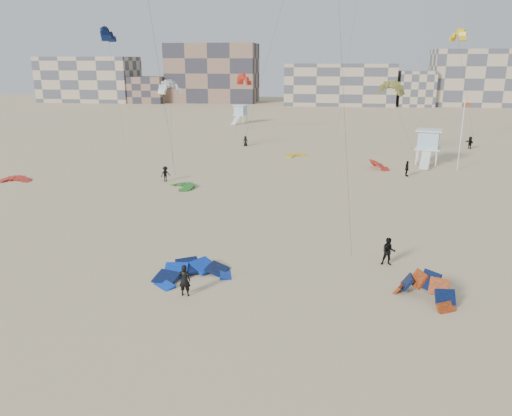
# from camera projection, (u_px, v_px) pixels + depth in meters

# --- Properties ---
(ground) EXTENTS (320.00, 320.00, 0.00)m
(ground) POSITION_uv_depth(u_px,v_px,m) (185.00, 284.00, 29.96)
(ground) COLOR tan
(ground) RESTS_ON ground
(kite_ground_blue) EXTENTS (6.83, 6.91, 2.80)m
(kite_ground_blue) POSITION_uv_depth(u_px,v_px,m) (194.00, 278.00, 30.77)
(kite_ground_blue) COLOR #0F33E1
(kite_ground_blue) RESTS_ON ground
(kite_ground_orange) EXTENTS (5.02, 5.01, 3.54)m
(kite_ground_orange) POSITION_uv_depth(u_px,v_px,m) (423.00, 300.00, 27.94)
(kite_ground_orange) COLOR #CE4116
(kite_ground_orange) RESTS_ON ground
(kite_ground_red) EXTENTS (4.16, 4.33, 1.45)m
(kite_ground_red) POSITION_uv_depth(u_px,v_px,m) (14.00, 181.00, 55.33)
(kite_ground_red) COLOR red
(kite_ground_red) RESTS_ON ground
(kite_ground_green) EXTENTS (4.62, 4.56, 1.18)m
(kite_ground_green) POSITION_uv_depth(u_px,v_px,m) (183.00, 188.00, 52.60)
(kite_ground_green) COLOR #167720
(kite_ground_green) RESTS_ON ground
(kite_ground_red_far) EXTENTS (4.23, 4.11, 3.18)m
(kite_ground_red_far) POSITION_uv_depth(u_px,v_px,m) (379.00, 168.00, 61.94)
(kite_ground_red_far) COLOR red
(kite_ground_red_far) RESTS_ON ground
(kite_ground_yellow) EXTENTS (4.48, 4.51, 0.71)m
(kite_ground_yellow) POSITION_uv_depth(u_px,v_px,m) (297.00, 156.00, 69.80)
(kite_ground_yellow) COLOR gold
(kite_ground_yellow) RESTS_ON ground
(kitesurfer_main) EXTENTS (0.69, 0.45, 1.89)m
(kitesurfer_main) POSITION_uv_depth(u_px,v_px,m) (185.00, 280.00, 28.19)
(kitesurfer_main) COLOR black
(kitesurfer_main) RESTS_ON ground
(kitesurfer_b) EXTENTS (0.92, 0.72, 1.87)m
(kitesurfer_b) POSITION_uv_depth(u_px,v_px,m) (389.00, 252.00, 32.43)
(kitesurfer_b) COLOR black
(kitesurfer_b) RESTS_ON ground
(kitesurfer_c) EXTENTS (1.20, 1.23, 1.69)m
(kitesurfer_c) POSITION_uv_depth(u_px,v_px,m) (165.00, 174.00, 55.06)
(kitesurfer_c) COLOR black
(kitesurfer_c) RESTS_ON ground
(kitesurfer_d) EXTENTS (0.58, 1.11, 1.81)m
(kitesurfer_d) POSITION_uv_depth(u_px,v_px,m) (407.00, 169.00, 57.45)
(kitesurfer_d) COLOR black
(kitesurfer_d) RESTS_ON ground
(kitesurfer_e) EXTENTS (0.82, 0.59, 1.58)m
(kitesurfer_e) POSITION_uv_depth(u_px,v_px,m) (245.00, 141.00, 77.86)
(kitesurfer_e) COLOR black
(kitesurfer_e) RESTS_ON ground
(kitesurfer_f) EXTENTS (1.19, 1.82, 1.88)m
(kitesurfer_f) POSITION_uv_depth(u_px,v_px,m) (470.00, 143.00, 75.42)
(kitesurfer_f) COLOR black
(kitesurfer_f) RESTS_ON ground
(kite_fly_grey) EXTENTS (5.70, 12.68, 9.71)m
(kite_fly_grey) POSITION_uv_depth(u_px,v_px,m) (170.00, 89.00, 66.44)
(kite_fly_grey) COLOR white
(kite_fly_grey) RESTS_ON ground
(kite_fly_olive) EXTENTS (5.06, 13.66, 9.77)m
(kite_fly_olive) POSITION_uv_depth(u_px,v_px,m) (390.00, 89.00, 63.84)
(kite_fly_olive) COLOR olive
(kite_fly_olive) RESTS_ON ground
(kite_fly_yellow) EXTENTS (6.31, 4.03, 16.40)m
(kite_fly_yellow) POSITION_uv_depth(u_px,v_px,m) (458.00, 36.00, 71.44)
(kite_fly_yellow) COLOR gold
(kite_fly_yellow) RESTS_ON ground
(kite_fly_navy) EXTENTS (4.57, 4.46, 16.94)m
(kite_fly_navy) POSITION_uv_depth(u_px,v_px,m) (108.00, 36.00, 73.41)
(kite_fly_navy) COLOR #081842
(kite_fly_navy) RESTS_ON ground
(kite_fly_red) EXTENTS (5.13, 9.57, 9.81)m
(kite_fly_red) POSITION_uv_depth(u_px,v_px,m) (244.00, 80.00, 88.35)
(kite_fly_red) COLOR red
(kite_fly_red) RESTS_ON ground
(lifeguard_tower_near) EXTENTS (3.81, 6.46, 4.45)m
(lifeguard_tower_near) POSITION_uv_depth(u_px,v_px,m) (428.00, 147.00, 63.94)
(lifeguard_tower_near) COLOR white
(lifeguard_tower_near) RESTS_ON ground
(lifeguard_tower_far) EXTENTS (3.31, 5.59, 3.85)m
(lifeguard_tower_far) POSITION_uv_depth(u_px,v_px,m) (241.00, 114.00, 105.85)
(lifeguard_tower_far) COLOR white
(lifeguard_tower_far) RESTS_ON ground
(flagpole) EXTENTS (0.69, 0.11, 8.44)m
(flagpole) POSITION_uv_depth(u_px,v_px,m) (461.00, 134.00, 59.63)
(flagpole) COLOR white
(flagpole) RESTS_ON ground
(condo_west_a) EXTENTS (30.00, 15.00, 14.00)m
(condo_west_a) POSITION_uv_depth(u_px,v_px,m) (89.00, 79.00, 161.28)
(condo_west_a) COLOR tan
(condo_west_a) RESTS_ON ground
(condo_west_b) EXTENTS (28.00, 14.00, 18.00)m
(condo_west_b) POSITION_uv_depth(u_px,v_px,m) (213.00, 73.00, 158.74)
(condo_west_b) COLOR #886652
(condo_west_b) RESTS_ON ground
(condo_mid) EXTENTS (32.00, 16.00, 12.00)m
(condo_mid) POSITION_uv_depth(u_px,v_px,m) (339.00, 84.00, 150.04)
(condo_mid) COLOR tan
(condo_mid) RESTS_ON ground
(condo_east) EXTENTS (26.00, 14.00, 16.00)m
(condo_east) POSITION_uv_depth(u_px,v_px,m) (478.00, 78.00, 145.60)
(condo_east) COLOR tan
(condo_east) RESTS_ON ground
(condo_fill_left) EXTENTS (12.00, 10.00, 8.00)m
(condo_fill_left) POSITION_uv_depth(u_px,v_px,m) (147.00, 90.00, 157.36)
(condo_fill_left) COLOR #886652
(condo_fill_left) RESTS_ON ground
(condo_fill_right) EXTENTS (10.00, 10.00, 10.00)m
(condo_fill_right) POSITION_uv_depth(u_px,v_px,m) (416.00, 89.00, 145.25)
(condo_fill_right) COLOR tan
(condo_fill_right) RESTS_ON ground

